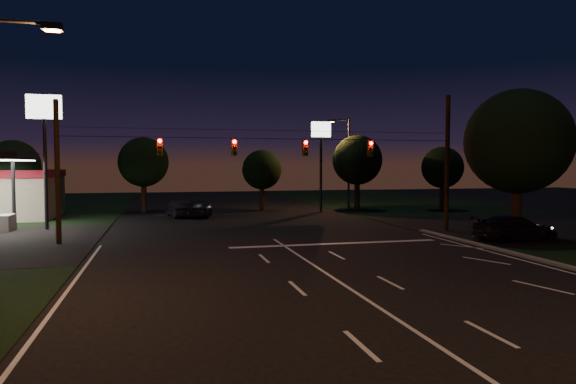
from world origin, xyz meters
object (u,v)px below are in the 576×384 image
object	(u,v)px
utility_pole_right	(446,231)
car_oncoming_b	(179,209)
car_oncoming_a	(200,208)
car_cross	(515,228)
tree_right_near	(516,143)

from	to	relation	value
utility_pole_right	car_oncoming_b	distance (m)	21.87
car_oncoming_a	car_cross	distance (m)	24.76
utility_pole_right	car_oncoming_a	bearing A→B (deg)	139.13
car_oncoming_a	car_cross	bearing A→B (deg)	143.55
tree_right_near	car_cross	world-z (taller)	tree_right_near
car_oncoming_a	car_oncoming_b	xyz separation A→B (m)	(-1.69, 0.50, -0.08)
utility_pole_right	tree_right_near	distance (m)	7.61
car_oncoming_b	tree_right_near	bearing A→B (deg)	124.51
car_oncoming_b	car_oncoming_a	bearing A→B (deg)	152.96
tree_right_near	car_cross	xyz separation A→B (m)	(-0.08, -0.17, -4.95)
utility_pole_right	car_oncoming_b	xyz separation A→B (m)	(-16.99, 13.75, 0.69)
tree_right_near	utility_pole_right	bearing A→B (deg)	107.53
car_oncoming_b	car_cross	distance (m)	26.29
utility_pole_right	car_oncoming_a	size ratio (longest dim) A/B	1.99
car_cross	utility_pole_right	bearing A→B (deg)	15.31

